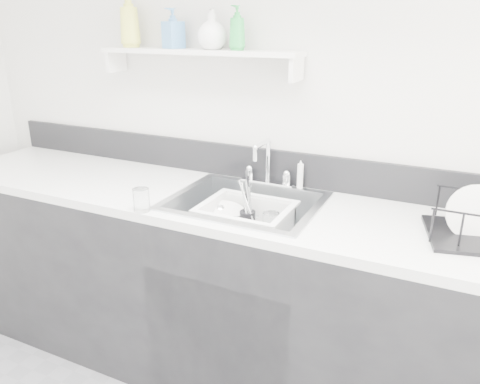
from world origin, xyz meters
The scene contains 18 objects.
room_shell centered at (0.00, 0.39, 1.68)m, with size 3.50×3.00×2.60m.
counter_run centered at (0.00, 1.19, 0.46)m, with size 3.20×0.62×0.92m.
backsplash centered at (0.00, 1.49, 1.00)m, with size 3.20×0.02×0.16m, color black.
sink centered at (0.00, 1.19, 0.83)m, with size 0.64×0.52×0.20m, color silver, non-canonical shape.
faucet centered at (0.00, 1.44, 0.98)m, with size 0.26×0.18×0.23m.
side_sprayer centered at (0.16, 1.44, 0.99)m, with size 0.03×0.03×0.14m, color white.
wall_shelf centered at (-0.35, 1.42, 1.51)m, with size 1.00×0.16×0.12m.
wash_tub centered at (0.01, 1.19, 0.83)m, with size 0.38×0.31×0.15m, color white, non-canonical shape.
plate_stack centered at (-0.09, 1.19, 0.80)m, with size 0.27×0.26×0.10m.
utensil_cup centered at (-0.01, 1.24, 0.82)m, with size 0.07×0.07×0.24m.
ladle centered at (-0.08, 1.20, 0.81)m, with size 0.28×0.10×0.08m, color silver, non-canonical shape.
tumbler_in_tub centered at (0.11, 1.22, 0.82)m, with size 0.07×0.07×0.11m, color white.
tumbler_counter centered at (-0.34, 0.91, 0.97)m, with size 0.07×0.07×0.09m, color white.
bowl_small centered at (0.08, 1.12, 0.78)m, with size 0.11×0.11×0.04m, color white.
soap_bottle_a centered at (-0.72, 1.41, 1.66)m, with size 0.10×0.10×0.25m, color #DDE051.
soap_bottle_b centered at (-0.47, 1.41, 1.62)m, with size 0.08×0.08×0.18m, color #4985C0.
soap_bottle_c centered at (-0.27, 1.41, 1.62)m, with size 0.13×0.13×0.17m, color white.
soap_bottle_d centered at (-0.14, 1.40, 1.62)m, with size 0.07×0.07×0.19m, color green.
Camera 1 is at (0.79, -0.51, 1.65)m, focal length 35.00 mm.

